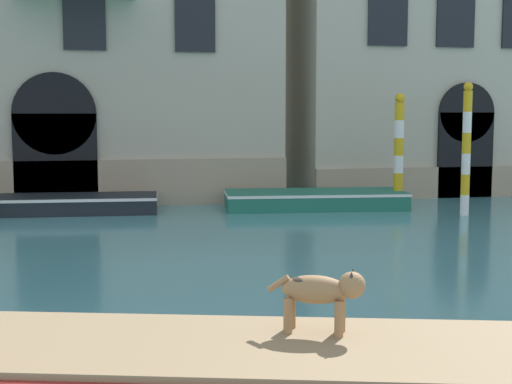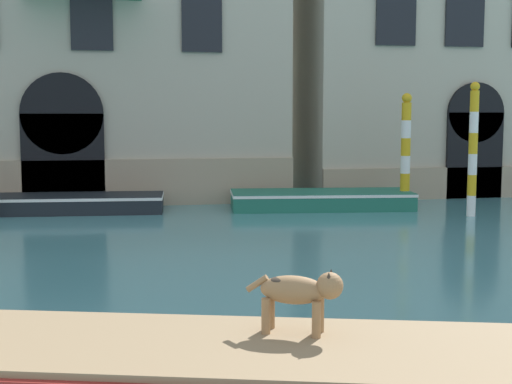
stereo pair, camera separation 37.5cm
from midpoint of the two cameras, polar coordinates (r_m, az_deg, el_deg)
boat_foreground at (r=6.62m, az=-2.50°, el=-14.72°), size 6.72×3.59×0.72m
dog_on_deck at (r=6.66m, az=5.17°, el=-7.93°), size 0.86×0.52×0.61m
boat_moored_near_palazzo at (r=20.54m, az=-14.62°, el=-0.87°), size 5.63×2.08×0.49m
boat_moored_far at (r=20.79m, az=5.73°, el=-0.59°), size 5.38×2.44×0.51m
mooring_pole_0 at (r=19.94m, az=17.49°, el=3.31°), size 0.25×0.25×3.59m
mooring_pole_2 at (r=21.11m, az=12.38°, el=3.27°), size 0.29×0.29×3.34m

